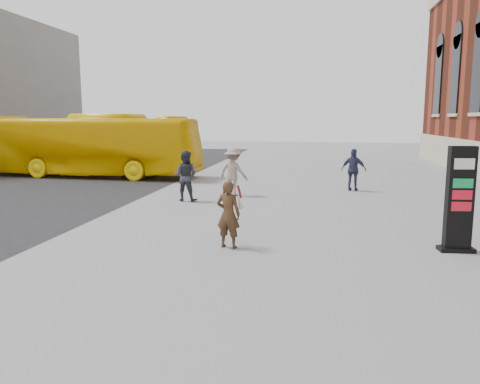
# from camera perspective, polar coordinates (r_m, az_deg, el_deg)

# --- Properties ---
(ground) EXTENTS (100.00, 100.00, 0.00)m
(ground) POSITION_cam_1_polar(r_m,az_deg,el_deg) (10.54, 1.30, -7.21)
(ground) COLOR #9E9EA3
(info_pylon) EXTENTS (0.78, 0.44, 2.35)m
(info_pylon) POSITION_cam_1_polar(r_m,az_deg,el_deg) (11.34, 25.18, -0.84)
(info_pylon) COLOR black
(info_pylon) RESTS_ON ground
(woman) EXTENTS (0.66, 0.62, 1.55)m
(woman) POSITION_cam_1_polar(r_m,az_deg,el_deg) (10.65, -1.41, -2.63)
(woman) COLOR #352414
(woman) RESTS_ON ground
(bus) EXTENTS (11.52, 3.34, 3.17)m
(bus) POSITION_cam_1_polar(r_m,az_deg,el_deg) (25.14, -17.89, 5.43)
(bus) COLOR yellow
(bus) RESTS_ON road
(pedestrian_a) EXTENTS (0.91, 0.73, 1.80)m
(pedestrian_a) POSITION_cam_1_polar(r_m,az_deg,el_deg) (16.86, -6.69, 1.95)
(pedestrian_a) COLOR #2C2E37
(pedestrian_a) RESTS_ON ground
(pedestrian_b) EXTENTS (1.37, 1.09, 1.86)m
(pedestrian_b) POSITION_cam_1_polar(r_m,az_deg,el_deg) (17.92, -0.81, 2.51)
(pedestrian_b) COLOR gray
(pedestrian_b) RESTS_ON ground
(pedestrian_c) EXTENTS (1.09, 0.68, 1.73)m
(pedestrian_c) POSITION_cam_1_polar(r_m,az_deg,el_deg) (19.65, 13.68, 2.64)
(pedestrian_c) COLOR #2C324D
(pedestrian_c) RESTS_ON ground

